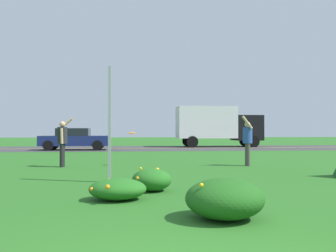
% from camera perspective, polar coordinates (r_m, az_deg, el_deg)
% --- Properties ---
extents(ground_plane, '(120.00, 120.00, 0.00)m').
position_cam_1_polar(ground_plane, '(14.79, -4.02, -5.68)').
color(ground_plane, '#26601E').
extents(highway_strip, '(120.00, 8.33, 0.01)m').
position_cam_1_polar(highway_strip, '(26.81, -4.99, -3.48)').
color(highway_strip, '#38383A').
rests_on(highway_strip, ground).
extents(highway_center_stripe, '(120.00, 0.16, 0.00)m').
position_cam_1_polar(highway_center_stripe, '(26.81, -4.99, -3.47)').
color(highway_center_stripe, yellow).
rests_on(highway_center_stripe, ground).
extents(daylily_clump_mid_right, '(1.13, 1.10, 0.58)m').
position_cam_1_polar(daylily_clump_mid_right, '(5.38, 8.82, -11.14)').
color(daylily_clump_mid_right, '#1E5619').
rests_on(daylily_clump_mid_right, ground).
extents(daylily_clump_front_center, '(0.83, 0.80, 0.51)m').
position_cam_1_polar(daylily_clump_front_center, '(7.74, -2.57, -8.39)').
color(daylily_clump_front_center, '#23661E').
rests_on(daylily_clump_front_center, ground).
extents(daylily_clump_mid_left, '(1.05, 0.94, 0.39)m').
position_cam_1_polar(daylily_clump_mid_left, '(6.83, -7.86, -9.72)').
color(daylily_clump_mid_left, '#23661E').
rests_on(daylily_clump_mid_left, ground).
extents(sign_post_near_path, '(0.07, 0.10, 2.86)m').
position_cam_1_polar(sign_post_near_path, '(9.08, -9.11, 0.30)').
color(sign_post_near_path, '#93969B').
rests_on(sign_post_near_path, ground).
extents(person_thrower_dark_shirt, '(0.50, 0.49, 1.74)m').
position_cam_1_polar(person_thrower_dark_shirt, '(13.35, -16.14, -2.03)').
color(person_thrower_dark_shirt, '#232328').
rests_on(person_thrower_dark_shirt, ground).
extents(person_catcher_blue_shirt, '(0.45, 0.49, 1.81)m').
position_cam_1_polar(person_catcher_blue_shirt, '(13.55, 12.29, -2.04)').
color(person_catcher_blue_shirt, '#2D4C9E').
rests_on(person_catcher_blue_shirt, ground).
extents(frisbee_orange, '(0.26, 0.26, 0.07)m').
position_cam_1_polar(frisbee_orange, '(13.30, -5.62, -1.10)').
color(frisbee_orange, orange).
extents(car_navy_center_left, '(4.50, 2.00, 1.45)m').
position_cam_1_polar(car_navy_center_left, '(25.16, -14.36, -1.96)').
color(car_navy_center_left, navy).
rests_on(car_navy_center_left, ground).
extents(box_truck_black, '(6.70, 2.46, 3.20)m').
position_cam_1_polar(box_truck_black, '(29.51, 7.64, 0.26)').
color(box_truck_black, black).
rests_on(box_truck_black, ground).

